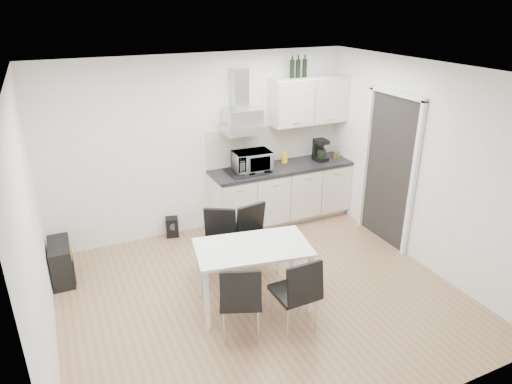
% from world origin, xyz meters
% --- Properties ---
extents(ground, '(4.50, 4.50, 0.00)m').
position_xyz_m(ground, '(0.00, 0.00, 0.00)').
color(ground, '#A27853').
rests_on(ground, ground).
extents(wall_back, '(4.50, 0.10, 2.60)m').
position_xyz_m(wall_back, '(0.00, 2.00, 1.30)').
color(wall_back, white).
rests_on(wall_back, ground).
extents(wall_front, '(4.50, 0.10, 2.60)m').
position_xyz_m(wall_front, '(0.00, -2.00, 1.30)').
color(wall_front, white).
rests_on(wall_front, ground).
extents(wall_left, '(0.10, 4.00, 2.60)m').
position_xyz_m(wall_left, '(-2.25, 0.00, 1.30)').
color(wall_left, white).
rests_on(wall_left, ground).
extents(wall_right, '(0.10, 4.00, 2.60)m').
position_xyz_m(wall_right, '(2.25, 0.00, 1.30)').
color(wall_right, white).
rests_on(wall_right, ground).
extents(ceiling, '(4.50, 4.50, 0.00)m').
position_xyz_m(ceiling, '(0.00, 0.00, 2.60)').
color(ceiling, white).
rests_on(ceiling, wall_back).
extents(doorway, '(0.08, 1.04, 2.10)m').
position_xyz_m(doorway, '(2.21, 0.55, 1.05)').
color(doorway, white).
rests_on(doorway, ground).
extents(kitchenette, '(2.22, 0.64, 2.52)m').
position_xyz_m(kitchenette, '(1.19, 1.73, 0.83)').
color(kitchenette, beige).
rests_on(kitchenette, ground).
extents(dining_table, '(1.36, 0.92, 0.75)m').
position_xyz_m(dining_table, '(-0.14, -0.08, 0.66)').
color(dining_table, white).
rests_on(dining_table, ground).
extents(chair_far_left, '(0.63, 0.65, 0.88)m').
position_xyz_m(chair_far_left, '(-0.31, 0.58, 0.44)').
color(chair_far_left, black).
rests_on(chair_far_left, ground).
extents(chair_far_right, '(0.51, 0.56, 0.88)m').
position_xyz_m(chair_far_right, '(0.21, 0.49, 0.44)').
color(chair_far_right, black).
rests_on(chair_far_right, ground).
extents(chair_near_left, '(0.59, 0.63, 0.88)m').
position_xyz_m(chair_near_left, '(-0.48, -0.52, 0.44)').
color(chair_near_left, black).
rests_on(chair_near_left, ground).
extents(chair_near_right, '(0.45, 0.51, 0.88)m').
position_xyz_m(chair_near_right, '(0.07, -0.65, 0.44)').
color(chair_near_right, black).
rests_on(chair_near_right, ground).
extents(guitar_amp, '(0.27, 0.61, 0.50)m').
position_xyz_m(guitar_amp, '(-2.10, 1.36, 0.25)').
color(guitar_amp, black).
rests_on(guitar_amp, ground).
extents(floor_speaker, '(0.21, 0.20, 0.30)m').
position_xyz_m(floor_speaker, '(-0.56, 1.90, 0.15)').
color(floor_speaker, black).
rests_on(floor_speaker, ground).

